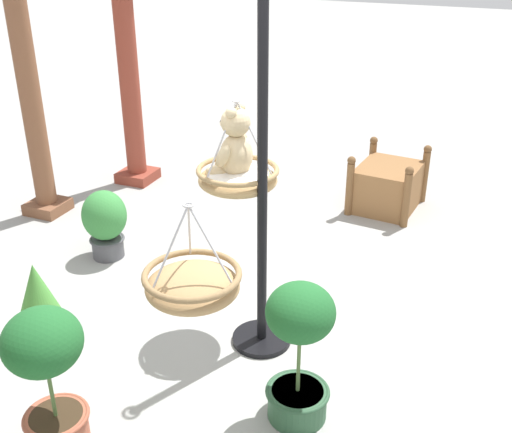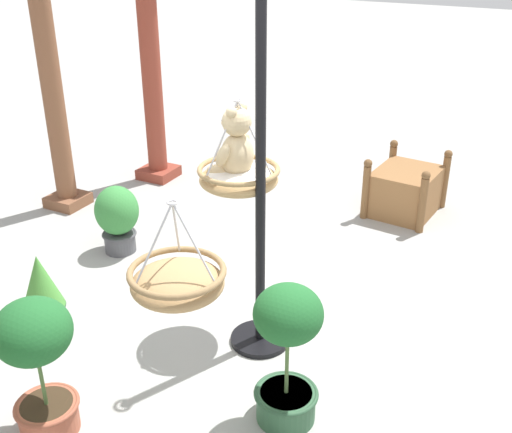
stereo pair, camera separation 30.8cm
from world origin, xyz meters
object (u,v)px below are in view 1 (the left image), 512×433
(potted_plant_tall_leafy, at_px, (40,306))
(potted_plant_small_succulent, at_px, (47,368))
(display_pole_central, at_px, (262,250))
(potted_plant_fern_front, at_px, (105,222))
(potted_plant_flowering_red, at_px, (299,347))
(hanging_basket_left_high, at_px, (192,284))
(wooden_planter_box, at_px, (388,185))
(greenhouse_pillar_left, at_px, (129,81))
(greenhouse_pillar_right, at_px, (28,84))
(hanging_basket_with_teddy, at_px, (238,178))
(teddy_bear, at_px, (234,147))

(potted_plant_tall_leafy, relative_size, potted_plant_small_succulent, 0.75)
(display_pole_central, bearing_deg, potted_plant_tall_leafy, 115.14)
(potted_plant_fern_front, relative_size, potted_plant_flowering_red, 0.68)
(hanging_basket_left_high, relative_size, wooden_planter_box, 0.67)
(wooden_planter_box, xyz_separation_m, potted_plant_fern_front, (-2.08, 2.18, 0.09))
(greenhouse_pillar_left, height_order, potted_plant_small_succulent, greenhouse_pillar_left)
(potted_plant_fern_front, height_order, potted_plant_flowering_red, potted_plant_flowering_red)
(display_pole_central, xyz_separation_m, potted_plant_flowering_red, (-0.63, -0.50, -0.24))
(potted_plant_small_succulent, bearing_deg, greenhouse_pillar_right, 40.49)
(display_pole_central, relative_size, greenhouse_pillar_right, 0.87)
(potted_plant_fern_front, bearing_deg, hanging_basket_with_teddy, -107.58)
(hanging_basket_left_high, distance_m, greenhouse_pillar_right, 3.75)
(potted_plant_fern_front, bearing_deg, wooden_planter_box, -46.31)
(teddy_bear, height_order, potted_plant_flowering_red, teddy_bear)
(potted_plant_fern_front, bearing_deg, potted_plant_tall_leafy, -164.48)
(greenhouse_pillar_right, relative_size, potted_plant_tall_leafy, 4.08)
(teddy_bear, xyz_separation_m, greenhouse_pillar_right, (1.06, 2.71, -0.07))
(hanging_basket_with_teddy, bearing_deg, potted_plant_fern_front, 72.42)
(potted_plant_flowering_red, distance_m, potted_plant_tall_leafy, 1.96)
(teddy_bear, bearing_deg, potted_plant_small_succulent, 162.32)
(potted_plant_fern_front, bearing_deg, hanging_basket_left_high, -132.45)
(hanging_basket_with_teddy, xyz_separation_m, potted_plant_small_succulent, (-1.54, 0.52, -0.67))
(teddy_bear, xyz_separation_m, potted_plant_tall_leafy, (-0.83, 1.18, -1.10))
(potted_plant_small_succulent, bearing_deg, teddy_bear, -17.68)
(display_pole_central, height_order, greenhouse_pillar_left, greenhouse_pillar_left)
(hanging_basket_left_high, height_order, potted_plant_fern_front, hanging_basket_left_high)
(wooden_planter_box, bearing_deg, potted_plant_small_succulent, 164.76)
(hanging_basket_left_high, bearing_deg, display_pole_central, 0.28)
(hanging_basket_left_high, bearing_deg, hanging_basket_with_teddy, 12.27)
(greenhouse_pillar_left, relative_size, potted_plant_small_succulent, 2.68)
(hanging_basket_with_teddy, xyz_separation_m, potted_plant_fern_front, (0.50, 1.57, -0.88))
(hanging_basket_with_teddy, bearing_deg, greenhouse_pillar_left, 46.62)
(teddy_bear, bearing_deg, hanging_basket_with_teddy, -90.00)
(greenhouse_pillar_right, height_order, potted_plant_small_succulent, greenhouse_pillar_right)
(hanging_basket_with_teddy, height_order, hanging_basket_left_high, hanging_basket_with_teddy)
(hanging_basket_left_high, xyz_separation_m, potted_plant_tall_leafy, (0.34, 1.46, -0.74))
(potted_plant_flowering_red, height_order, potted_plant_small_succulent, potted_plant_flowering_red)
(teddy_bear, bearing_deg, display_pole_central, -118.67)
(hanging_basket_with_teddy, distance_m, potted_plant_small_succulent, 1.76)
(wooden_planter_box, relative_size, potted_plant_flowering_red, 0.88)
(potted_plant_fern_front, bearing_deg, potted_plant_flowering_red, -118.84)
(greenhouse_pillar_right, distance_m, wooden_planter_box, 3.84)
(hanging_basket_left_high, height_order, potted_plant_tall_leafy, hanging_basket_left_high)
(greenhouse_pillar_left, height_order, potted_plant_flowering_red, greenhouse_pillar_left)
(hanging_basket_left_high, height_order, potted_plant_flowering_red, hanging_basket_left_high)
(greenhouse_pillar_left, xyz_separation_m, potted_plant_fern_front, (-1.70, -0.75, -0.85))
(greenhouse_pillar_left, bearing_deg, display_pole_central, -132.35)
(wooden_planter_box, bearing_deg, potted_plant_tall_leafy, 152.06)
(display_pole_central, bearing_deg, potted_plant_flowering_red, -141.68)
(greenhouse_pillar_right, distance_m, potted_plant_small_succulent, 3.52)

